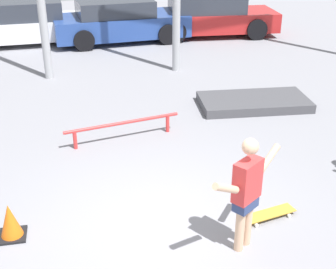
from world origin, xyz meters
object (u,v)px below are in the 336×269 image
manual_pad (254,102)px  parked_car_white (28,22)px  traffic_cone (10,221)px  grind_rail (123,126)px  skateboarder (247,190)px  parked_car_blue (119,21)px  skateboard (269,214)px  parked_car_red (210,16)px

manual_pad → parked_car_white: bearing=127.7°
traffic_cone → parked_car_white: bearing=92.1°
grind_rail → traffic_cone: size_ratio=4.41×
parked_car_white → traffic_cone: 10.24m
skateboarder → parked_car_blue: 10.64m
skateboarder → grind_rail: skateboarder is taller
skateboard → grind_rail: 3.31m
skateboard → parked_car_white: bearing=97.2°
parked_car_white → traffic_cone: parked_car_white is taller
manual_pad → parked_car_red: size_ratio=0.53×
skateboarder → traffic_cone: (-2.88, 0.78, -0.61)m
parked_car_red → traffic_cone: bearing=-115.5°
skateboard → parked_car_red: bearing=65.8°
manual_pad → grind_rail: size_ratio=1.08×
grind_rail → parked_car_blue: parked_car_blue is taller
manual_pad → parked_car_white: parked_car_white is taller
parked_car_white → parked_car_blue: 2.87m
manual_pad → traffic_cone: 5.96m
grind_rail → parked_car_red: bearing=63.2°
skateboard → parked_car_white: (-3.82, 10.50, 0.58)m
parked_car_white → manual_pad: bearing=-55.3°
grind_rail → parked_car_blue: (0.72, 7.29, 0.35)m
skateboard → parked_car_red: size_ratio=0.19×
traffic_cone → parked_car_blue: bearing=76.0°
parked_car_white → parked_car_blue: bearing=-10.4°
grind_rail → parked_car_blue: size_ratio=0.49×
parked_car_blue → parked_car_white: bearing=167.1°
manual_pad → traffic_cone: bearing=-142.3°
manual_pad → parked_car_blue: (-2.25, 6.21, 0.55)m
parked_car_red → manual_pad: bearing=-93.9°
parked_car_blue → manual_pad: bearing=-75.6°
skateboarder → parked_car_blue: (-0.42, 10.63, -0.20)m
parked_car_blue → traffic_cone: (-2.46, -9.85, -0.41)m
parked_car_red → traffic_cone: (-5.53, -10.04, -0.42)m
skateboarder → traffic_cone: bearing=128.6°
parked_car_blue → traffic_cone: parked_car_blue is taller
manual_pad → parked_car_red: 6.48m
traffic_cone → skateboarder: bearing=-15.2°
grind_rail → traffic_cone: (-1.75, -2.56, -0.05)m
traffic_cone → grind_rail: bearing=55.7°
skateboard → parked_car_blue: bearing=82.7°
skateboarder → skateboard: skateboarder is taller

